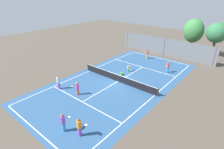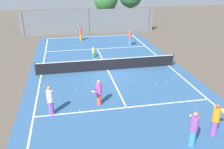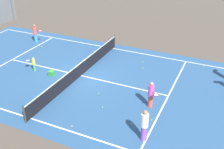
% 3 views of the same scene
% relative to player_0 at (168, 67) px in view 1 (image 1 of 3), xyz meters
% --- Properties ---
extents(ground_plane, '(80.00, 80.00, 0.00)m').
position_rel_player_0_xyz_m(ground_plane, '(-3.87, -7.04, -0.88)').
color(ground_plane, brown).
extents(court_surface, '(13.00, 25.00, 0.01)m').
position_rel_player_0_xyz_m(court_surface, '(-3.87, -7.04, -0.88)').
color(court_surface, '#2D5684').
rests_on(court_surface, ground_plane).
extents(tennis_net, '(11.90, 0.10, 1.10)m').
position_rel_player_0_xyz_m(tennis_net, '(-3.87, -7.04, -0.37)').
color(tennis_net, '#333833').
rests_on(tennis_net, ground_plane).
extents(perimeter_fence, '(18.00, 0.12, 3.20)m').
position_rel_player_0_xyz_m(perimeter_fence, '(-3.87, 6.96, 0.72)').
color(perimeter_fence, slate).
rests_on(perimeter_fence, ground_plane).
extents(tree_0, '(3.71, 3.28, 6.47)m').
position_rel_player_0_xyz_m(tree_0, '(-0.67, 12.03, 3.34)').
color(tree_0, brown).
rests_on(tree_0, ground_plane).
extents(tree_1, '(3.58, 3.58, 6.19)m').
position_rel_player_0_xyz_m(tree_1, '(3.28, 12.15, 3.48)').
color(tree_1, brown).
rests_on(tree_1, ground_plane).
extents(player_0, '(0.38, 0.94, 1.71)m').
position_rel_player_0_xyz_m(player_0, '(0.00, 0.00, 0.00)').
color(player_0, '#388CD8').
rests_on(player_0, ground_plane).
extents(player_1, '(0.81, 0.83, 1.67)m').
position_rel_player_0_xyz_m(player_1, '(-5.46, -12.74, -0.02)').
color(player_1, '#E54C3F').
rests_on(player_1, ground_plane).
extents(player_2, '(0.93, 0.71, 1.80)m').
position_rel_player_0_xyz_m(player_2, '(-0.22, -16.94, 0.04)').
color(player_2, purple).
rests_on(player_2, ground_plane).
extents(player_3, '(0.57, 0.97, 1.84)m').
position_rel_player_0_xyz_m(player_3, '(-1.71, -17.47, 0.07)').
color(player_3, '#388CD8').
rests_on(player_3, ground_plane).
extents(player_4, '(0.35, 0.81, 1.09)m').
position_rel_player_0_xyz_m(player_4, '(-4.66, -3.51, -0.31)').
color(player_4, '#3FA559').
rests_on(player_4, ground_plane).
extents(player_5, '(0.38, 0.38, 1.79)m').
position_rel_player_0_xyz_m(player_5, '(-8.34, -13.31, 0.03)').
color(player_5, purple).
rests_on(player_5, ground_plane).
extents(player_6, '(0.94, 0.52, 1.69)m').
position_rel_player_0_xyz_m(player_6, '(-5.34, 3.35, -0.01)').
color(player_6, orange).
rests_on(player_6, ground_plane).
extents(ball_crate, '(0.37, 0.38, 0.43)m').
position_rel_player_0_xyz_m(ball_crate, '(-4.72, -5.14, -0.70)').
color(ball_crate, green).
rests_on(ball_crate, ground_plane).
extents(tennis_ball_0, '(0.07, 0.07, 0.07)m').
position_rel_player_0_xyz_m(tennis_ball_0, '(-7.51, -12.33, -0.85)').
color(tennis_ball_0, '#CCE533').
rests_on(tennis_ball_0, ground_plane).
extents(tennis_ball_1, '(0.07, 0.07, 0.07)m').
position_rel_player_0_xyz_m(tennis_ball_1, '(-0.69, -1.15, -0.85)').
color(tennis_ball_1, '#CCE533').
rests_on(tennis_ball_1, ground_plane).
extents(tennis_ball_2, '(0.07, 0.07, 0.07)m').
position_rel_player_0_xyz_m(tennis_ball_2, '(-6.71, -13.24, -0.85)').
color(tennis_ball_2, '#CCE533').
rests_on(tennis_ball_2, ground_plane).
extents(tennis_ball_3, '(0.07, 0.07, 0.07)m').
position_rel_player_0_xyz_m(tennis_ball_3, '(-6.75, -10.22, -0.85)').
color(tennis_ball_3, '#CCE533').
rests_on(tennis_ball_3, ground_plane).
extents(tennis_ball_4, '(0.07, 0.07, 0.07)m').
position_rel_player_0_xyz_m(tennis_ball_4, '(-5.51, -9.31, -0.85)').
color(tennis_ball_4, '#CCE533').
rests_on(tennis_ball_4, ground_plane).
extents(tennis_ball_5, '(0.07, 0.07, 0.07)m').
position_rel_player_0_xyz_m(tennis_ball_5, '(-9.30, 3.17, -0.85)').
color(tennis_ball_5, '#CCE533').
rests_on(tennis_ball_5, ground_plane).
extents(tennis_ball_6, '(0.07, 0.07, 0.07)m').
position_rel_player_0_xyz_m(tennis_ball_6, '(-6.29, 3.14, -0.85)').
color(tennis_ball_6, '#CCE533').
rests_on(tennis_ball_6, ground_plane).
extents(tennis_ball_7, '(0.07, 0.07, 0.07)m').
position_rel_player_0_xyz_m(tennis_ball_7, '(-0.91, -10.72, -0.85)').
color(tennis_ball_7, '#CCE533').
rests_on(tennis_ball_7, ground_plane).
extents(tennis_ball_8, '(0.07, 0.07, 0.07)m').
position_rel_player_0_xyz_m(tennis_ball_8, '(-9.01, -9.51, -0.85)').
color(tennis_ball_8, '#CCE533').
rests_on(tennis_ball_8, ground_plane).
extents(tennis_ball_9, '(0.07, 0.07, 0.07)m').
position_rel_player_0_xyz_m(tennis_ball_9, '(1.30, -14.87, -0.85)').
color(tennis_ball_9, '#CCE533').
rests_on(tennis_ball_9, ground_plane).
extents(tennis_ball_10, '(0.07, 0.07, 0.07)m').
position_rel_player_0_xyz_m(tennis_ball_10, '(-6.25, 1.42, -0.85)').
color(tennis_ball_10, '#CCE533').
rests_on(tennis_ball_10, ground_plane).
extents(tennis_ball_11, '(0.07, 0.07, 0.07)m').
position_rel_player_0_xyz_m(tennis_ball_11, '(0.09, -10.36, -0.85)').
color(tennis_ball_11, '#CCE533').
rests_on(tennis_ball_11, ground_plane).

